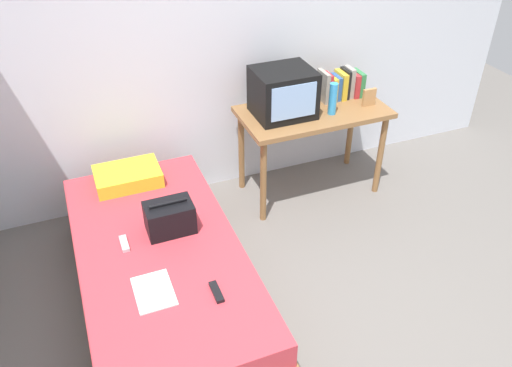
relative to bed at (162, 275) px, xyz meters
The scene contains 13 objects.
ground_plane 1.21m from the bed, 41.18° to the right, with size 8.00×8.00×0.00m, color slate.
wall_back 1.85m from the bed, 53.71° to the left, with size 5.20×0.10×2.60m, color silver.
bed is the anchor object (origin of this frame).
desk 1.70m from the bed, 28.70° to the left, with size 1.16×0.60×0.76m.
tv 1.61m from the bed, 34.42° to the left, with size 0.44×0.39×0.36m.
water_bottle 1.81m from the bed, 23.84° to the left, with size 0.06×0.06×0.25m, color #3399DB.
book_row 2.07m from the bed, 27.61° to the left, with size 0.36×0.17×0.25m.
picture_frame 2.09m from the bed, 20.34° to the left, with size 0.11×0.02×0.14m, color #B27F4C.
pillow 0.83m from the bed, 93.07° to the left, with size 0.46×0.32×0.11m, color yellow.
handbag 0.38m from the bed, 50.55° to the left, with size 0.30×0.20×0.23m.
magazine 0.43m from the bed, 106.94° to the right, with size 0.21×0.29×0.01m, color white.
remote_dark 0.59m from the bed, 66.18° to the right, with size 0.04×0.16×0.02m, color black.
remote_silver 0.33m from the bed, 151.14° to the left, with size 0.04×0.14×0.02m, color #B7B7BC.
Camera 1 is at (-1.21, -1.64, 2.60)m, focal length 36.20 mm.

